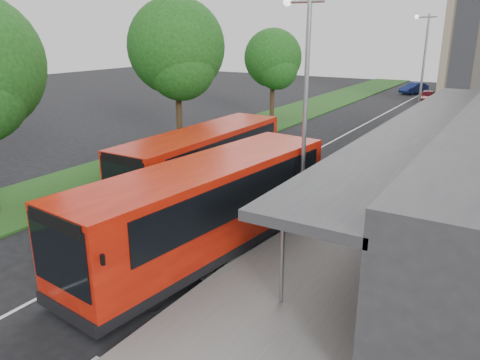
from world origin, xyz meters
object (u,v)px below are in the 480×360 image
object	(u,v)px
bollard	(411,134)
car_far	(414,88)
tree_far	(273,62)
bus_second	(203,161)
car_near	(428,96)
lamp_post_near	(303,102)
lamp_post_far	(422,66)
bus_main	(207,208)
litter_bin	(381,173)
tree_mid	(177,54)

from	to	relation	value
bollard	car_far	bearing A→B (deg)	101.55
tree_far	car_far	size ratio (longest dim) A/B	1.87
bus_second	bollard	size ratio (longest dim) A/B	10.85
bus_second	car_near	xyz separation A→B (m)	(3.32, 34.58, -0.79)
tree_far	lamp_post_near	xyz separation A→B (m)	(11.13, -19.05, 0.00)
lamp_post_far	car_near	bearing A→B (deg)	97.62
car_far	tree_far	bearing A→B (deg)	-79.98
bus_main	tree_far	bearing A→B (deg)	118.60
lamp_post_near	litter_bin	distance (m)	7.96
tree_far	lamp_post_far	world-z (taller)	lamp_post_far
lamp_post_far	bollard	size ratio (longest dim) A/B	8.68
bus_main	tree_mid	bearing A→B (deg)	137.96
bus_second	lamp_post_near	bearing A→B (deg)	-16.54
lamp_post_far	car_far	size ratio (longest dim) A/B	2.05
litter_bin	car_near	world-z (taller)	car_near
tree_mid	bollard	bearing A→B (deg)	39.10
car_near	tree_mid	bearing A→B (deg)	-113.43
lamp_post_near	bollard	size ratio (longest dim) A/B	8.68
tree_mid	bus_second	xyz separation A→B (m)	(5.64, -5.43, -4.35)
tree_far	bus_second	distance (m)	18.61
bollard	tree_far	bearing A→B (deg)	167.55
bus_main	litter_bin	bearing A→B (deg)	79.40
tree_mid	bus_main	world-z (taller)	tree_mid
litter_bin	bollard	world-z (taller)	bollard
lamp_post_far	car_far	distance (m)	24.10
lamp_post_near	litter_bin	xyz separation A→B (m)	(1.20, 6.70, -4.12)
lamp_post_far	tree_far	bearing A→B (deg)	-175.13
bollard	car_far	xyz separation A→B (m)	(-5.47, 26.74, 0.03)
tree_mid	bus_main	size ratio (longest dim) A/B	0.82
tree_far	lamp_post_far	xyz separation A→B (m)	(11.13, 0.95, 0.00)
bus_main	bollard	distance (m)	19.96
lamp_post_far	litter_bin	size ratio (longest dim) A/B	8.94
lamp_post_near	car_far	world-z (taller)	lamp_post_near
tree_far	car_far	world-z (taller)	tree_far
litter_bin	bollard	distance (m)	9.81
lamp_post_near	litter_bin	bearing A→B (deg)	79.84
bus_main	bus_second	bearing A→B (deg)	132.87
lamp_post_far	bus_second	bearing A→B (deg)	-106.64
lamp_post_near	bus_main	bearing A→B (deg)	-118.05
car_near	litter_bin	bearing A→B (deg)	-89.82
tree_far	litter_bin	xyz separation A→B (m)	(12.33, -12.35, -4.12)
bus_second	lamp_post_far	bearing A→B (deg)	73.30
tree_mid	lamp_post_far	xyz separation A→B (m)	(11.13, 12.95, -1.08)
bus_main	bollard	size ratio (longest dim) A/B	11.84
bus_second	litter_bin	distance (m)	8.44
bus_main	car_far	distance (m)	46.67
bus_second	litter_bin	size ratio (longest dim) A/B	11.18
car_far	lamp_post_far	bearing A→B (deg)	-53.61
bollard	lamp_post_near	bearing A→B (deg)	-91.68
tree_mid	car_near	xyz separation A→B (m)	(8.96, 29.15, -5.14)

